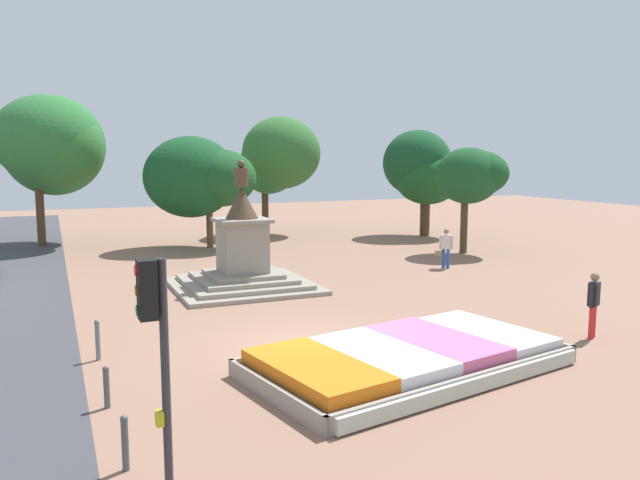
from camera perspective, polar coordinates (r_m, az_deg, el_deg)
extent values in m
plane|color=#8C6651|center=(15.45, -1.19, -9.56)|extent=(88.58, 88.58, 0.00)
cube|color=#38281C|center=(13.88, 8.06, -10.94)|extent=(7.16, 4.56, 0.33)
cube|color=gray|center=(12.73, 13.44, -12.74)|extent=(6.74, 1.40, 0.37)
cube|color=gray|center=(15.13, 3.59, -9.22)|extent=(6.74, 1.40, 0.37)
cube|color=gray|center=(11.99, -4.30, -13.85)|extent=(0.77, 3.51, 0.37)
cube|color=gray|center=(16.25, 16.98, -8.35)|extent=(0.77, 3.51, 0.37)
cube|color=orange|center=(12.37, -0.40, -11.76)|extent=(2.18, 3.41, 0.27)
cube|color=white|center=(13.29, 5.47, -10.45)|extent=(2.18, 3.41, 0.25)
cube|color=#D86699|center=(14.33, 10.50, -9.18)|extent=(2.18, 3.41, 0.25)
cube|color=white|center=(15.48, 14.78, -8.15)|extent=(2.18, 3.41, 0.19)
cube|color=#B2BCAD|center=(12.70, 13.61, -12.81)|extent=(6.42, 1.43, 0.30)
cube|color=gray|center=(22.04, -7.05, -4.17)|extent=(4.73, 4.73, 0.14)
cube|color=gray|center=(22.02, -7.06, -3.81)|extent=(3.95, 3.95, 0.14)
cube|color=gray|center=(21.99, -7.06, -3.44)|extent=(3.17, 3.17, 0.14)
cube|color=gray|center=(21.96, -7.07, -3.08)|extent=(2.38, 2.38, 0.14)
cube|color=gray|center=(21.80, -7.11, -0.64)|extent=(1.51, 1.51, 1.75)
cube|color=gray|center=(21.69, -7.15, 1.81)|extent=(1.78, 1.78, 0.12)
cone|color=#473823|center=(21.64, -7.18, 3.41)|extent=(1.13, 1.13, 1.09)
cylinder|color=#473823|center=(21.59, -7.22, 5.70)|extent=(0.48, 0.48, 0.64)
sphere|color=#473823|center=(21.58, -7.24, 6.91)|extent=(0.28, 0.28, 0.28)
cylinder|color=#473823|center=(21.88, -7.04, 6.06)|extent=(0.31, 0.43, 0.53)
cylinder|color=#2D2D33|center=(8.88, -13.93, -12.04)|extent=(0.12, 0.12, 3.24)
cube|color=black|center=(8.51, -15.53, -4.39)|extent=(0.25, 0.29, 0.80)
cylinder|color=red|center=(8.44, -16.50, -2.68)|extent=(0.03, 0.14, 0.14)
cylinder|color=#543E08|center=(8.50, -16.43, -4.45)|extent=(0.03, 0.14, 0.14)
cylinder|color=#0D4211|center=(8.55, -16.36, -6.20)|extent=(0.03, 0.14, 0.14)
cube|color=gold|center=(9.07, -14.46, -15.50)|extent=(0.10, 0.16, 0.20)
cylinder|color=#264CA5|center=(26.05, 11.62, -1.68)|extent=(0.13, 0.13, 0.82)
cylinder|color=#264CA5|center=(26.07, 11.22, -1.66)|extent=(0.13, 0.13, 0.82)
cube|color=beige|center=(25.96, 11.46, -0.15)|extent=(0.43, 0.41, 0.58)
cylinder|color=beige|center=(25.94, 11.99, -0.24)|extent=(0.09, 0.09, 0.55)
cylinder|color=beige|center=(25.99, 10.93, -0.20)|extent=(0.09, 0.09, 0.55)
sphere|color=#8C664C|center=(25.91, 11.49, 0.77)|extent=(0.21, 0.21, 0.21)
cube|color=olive|center=(26.06, 10.78, -1.20)|extent=(0.29, 0.27, 0.22)
cylinder|color=red|center=(17.41, 23.70, -6.80)|extent=(0.13, 0.13, 0.84)
cylinder|color=red|center=(17.24, 23.56, -6.93)|extent=(0.13, 0.13, 0.84)
cube|color=black|center=(17.17, 23.76, -4.54)|extent=(0.44, 0.38, 0.60)
cylinder|color=black|center=(17.40, 23.95, -4.49)|extent=(0.09, 0.09, 0.57)
cylinder|color=black|center=(16.94, 23.56, -4.78)|extent=(0.09, 0.09, 0.57)
sphere|color=#8C664C|center=(17.08, 23.84, -3.10)|extent=(0.22, 0.22, 0.22)
cylinder|color=#4C5156|center=(10.01, -17.39, -17.50)|extent=(0.10, 0.10, 0.76)
sphere|color=#4C5156|center=(9.84, -17.49, -15.32)|extent=(0.12, 0.12, 0.12)
cylinder|color=#4C5156|center=(12.34, -18.92, -12.79)|extent=(0.11, 0.11, 0.71)
sphere|color=#4C5156|center=(12.21, -19.00, -11.09)|extent=(0.12, 0.12, 0.12)
cylinder|color=slate|center=(15.09, -19.65, -8.75)|extent=(0.11, 0.11, 0.85)
sphere|color=slate|center=(14.97, -19.73, -7.07)|extent=(0.12, 0.12, 0.12)
cylinder|color=#4C3823|center=(36.50, 9.56, 2.15)|extent=(0.56, 0.56, 2.24)
ellipsoid|color=#1A4F23|center=(36.04, 9.81, 5.60)|extent=(3.69, 3.86, 2.99)
ellipsoid|color=#164827|center=(36.39, 8.87, 6.97)|extent=(3.88, 4.07, 3.77)
cylinder|color=brown|center=(31.88, -10.05, 1.32)|extent=(0.33, 0.33, 2.21)
ellipsoid|color=#1B4C22|center=(31.38, -9.11, 5.61)|extent=(3.56, 3.69, 2.84)
ellipsoid|color=#164A24|center=(31.64, -11.73, 5.67)|extent=(4.63, 4.27, 4.02)
cylinder|color=#4C3823|center=(30.23, 13.02, 1.31)|extent=(0.34, 0.34, 2.65)
ellipsoid|color=#154A20|center=(30.28, 14.19, 5.96)|extent=(2.80, 3.06, 2.12)
ellipsoid|color=#194C25|center=(29.97, 13.39, 5.75)|extent=(3.00, 2.99, 2.62)
cylinder|color=#4C3823|center=(34.80, -24.18, 1.96)|extent=(0.41, 0.41, 3.03)
ellipsoid|color=#2E6C2F|center=(33.71, -22.78, 7.91)|extent=(4.26, 4.11, 4.05)
ellipsoid|color=#2C6D35|center=(35.52, -23.18, 7.95)|extent=(5.18, 4.84, 5.17)
ellipsoid|color=#2A6D32|center=(33.93, -23.69, 8.43)|extent=(5.08, 4.85, 4.35)
cylinder|color=#4C3823|center=(37.22, -5.03, 2.51)|extent=(0.40, 0.40, 2.46)
ellipsoid|color=#2B6C34|center=(36.85, -4.71, 6.86)|extent=(3.44, 3.70, 3.40)
ellipsoid|color=#30682F|center=(36.58, -3.54, 7.96)|extent=(4.59, 4.33, 4.18)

